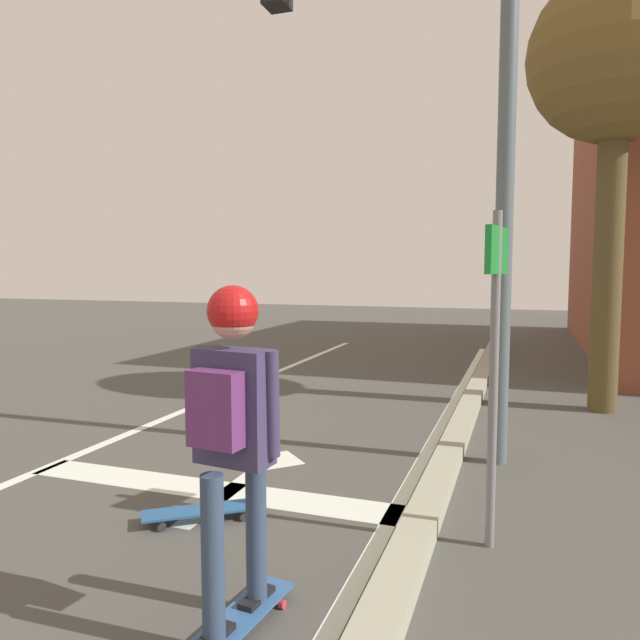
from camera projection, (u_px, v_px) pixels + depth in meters
name	position (u px, v px, depth m)	size (l,w,h in m)	color
lane_line_center	(18.00, 479.00, 5.14)	(0.12, 20.00, 0.01)	silver
lane_line_curbside	(382.00, 534.00, 4.08)	(0.12, 20.00, 0.01)	silver
stop_bar	(210.00, 489.00, 4.91)	(3.39, 0.40, 0.01)	silver
lane_arrow_stem	(227.00, 493.00, 4.83)	(0.16, 1.40, 0.01)	silver
lane_arrow_head	(269.00, 461.00, 5.63)	(0.56, 0.44, 0.01)	silver
curb_strip	(418.00, 530.00, 3.99)	(0.24, 24.00, 0.14)	#A0A18A
skateboard	(237.00, 621.00, 2.97)	(0.30, 0.87, 0.08)	#325C94
skater	(232.00, 411.00, 2.86)	(0.46, 0.63, 1.68)	#30415C
spare_skateboard	(202.00, 511.00, 4.30)	(0.81, 0.67, 0.09)	#235286
traffic_signal_mast	(401.00, 68.00, 5.59)	(4.57, 0.34, 5.54)	#536165
street_sign_post	(495.00, 330.00, 3.78)	(0.12, 0.44, 2.20)	slate
roadside_tree	(616.00, 64.00, 7.25)	(2.14, 2.14, 5.53)	brown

